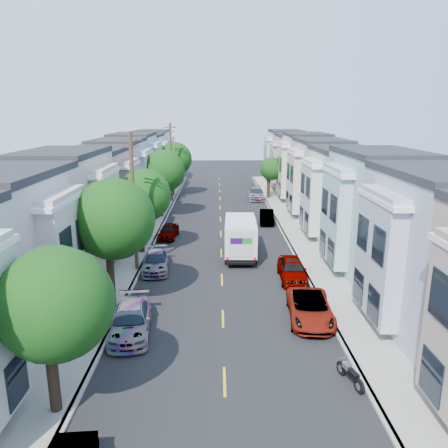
# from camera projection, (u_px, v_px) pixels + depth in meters

# --- Properties ---
(ground) EXTENTS (160.00, 160.00, 0.00)m
(ground) POSITION_uv_depth(u_px,v_px,m) (222.00, 280.00, 30.65)
(ground) COLOR black
(ground) RESTS_ON ground
(road_slab) EXTENTS (12.00, 70.00, 0.02)m
(road_slab) POSITION_uv_depth(u_px,v_px,m) (221.00, 226.00, 45.18)
(road_slab) COLOR black
(road_slab) RESTS_ON ground
(curb_left) EXTENTS (0.30, 70.00, 0.15)m
(curb_left) POSITION_uv_depth(u_px,v_px,m) (162.00, 226.00, 45.08)
(curb_left) COLOR gray
(curb_left) RESTS_ON ground
(curb_right) EXTENTS (0.30, 70.00, 0.15)m
(curb_right) POSITION_uv_depth(u_px,v_px,m) (279.00, 225.00, 45.25)
(curb_right) COLOR gray
(curb_right) RESTS_ON ground
(sidewalk_left) EXTENTS (2.60, 70.00, 0.15)m
(sidewalk_left) POSITION_uv_depth(u_px,v_px,m) (150.00, 226.00, 45.06)
(sidewalk_left) COLOR gray
(sidewalk_left) RESTS_ON ground
(sidewalk_right) EXTENTS (2.60, 70.00, 0.15)m
(sidewalk_right) POSITION_uv_depth(u_px,v_px,m) (291.00, 225.00, 45.26)
(sidewalk_right) COLOR gray
(sidewalk_right) RESTS_ON ground
(centerline) EXTENTS (0.12, 70.00, 0.01)m
(centerline) POSITION_uv_depth(u_px,v_px,m) (221.00, 226.00, 45.18)
(centerline) COLOR gold
(centerline) RESTS_ON ground
(townhouse_row_left) EXTENTS (5.00, 70.00, 8.50)m
(townhouse_row_left) POSITION_uv_depth(u_px,v_px,m) (113.00, 226.00, 45.03)
(townhouse_row_left) COLOR silver
(townhouse_row_left) RESTS_ON ground
(townhouse_row_right) EXTENTS (5.00, 70.00, 8.50)m
(townhouse_row_right) POSITION_uv_depth(u_px,v_px,m) (328.00, 226.00, 45.34)
(townhouse_row_right) COLOR silver
(townhouse_row_right) RESTS_ON ground
(tree_a) EXTENTS (4.28, 4.28, 6.74)m
(tree_a) POSITION_uv_depth(u_px,v_px,m) (53.00, 304.00, 15.96)
(tree_a) COLOR black
(tree_a) RESTS_ON ground
(tree_b) EXTENTS (4.70, 4.70, 7.85)m
(tree_b) POSITION_uv_depth(u_px,v_px,m) (112.00, 219.00, 24.89)
(tree_b) COLOR black
(tree_b) RESTS_ON ground
(tree_c) EXTENTS (4.32, 4.32, 7.08)m
(tree_c) POSITION_uv_depth(u_px,v_px,m) (143.00, 196.00, 35.24)
(tree_c) COLOR black
(tree_c) RESTS_ON ground
(tree_d) EXTENTS (4.70, 4.70, 7.55)m
(tree_d) POSITION_uv_depth(u_px,v_px,m) (163.00, 171.00, 47.75)
(tree_d) COLOR black
(tree_d) RESTS_ON ground
(tree_e) EXTENTS (4.70, 4.70, 7.53)m
(tree_e) POSITION_uv_depth(u_px,v_px,m) (174.00, 159.00, 60.35)
(tree_e) COLOR black
(tree_e) RESTS_ON ground
(tree_far_r) EXTENTS (3.10, 3.10, 5.63)m
(tree_far_r) POSITION_uv_depth(u_px,v_px,m) (271.00, 169.00, 58.65)
(tree_far_r) COLOR black
(tree_far_r) RESTS_ON ground
(utility_pole_near) EXTENTS (1.60, 0.26, 10.00)m
(utility_pole_near) POSITION_uv_depth(u_px,v_px,m) (134.00, 203.00, 31.23)
(utility_pole_near) COLOR #42301E
(utility_pole_near) RESTS_ON ground
(utility_pole_far) EXTENTS (1.60, 0.26, 10.00)m
(utility_pole_far) POSITION_uv_depth(u_px,v_px,m) (171.00, 163.00, 56.42)
(utility_pole_far) COLOR #42301E
(utility_pole_far) RESTS_ON ground
(fedex_truck) EXTENTS (2.48, 6.44, 3.09)m
(fedex_truck) POSITION_uv_depth(u_px,v_px,m) (240.00, 235.00, 35.44)
(fedex_truck) COLOR silver
(fedex_truck) RESTS_ON ground
(lead_sedan) EXTENTS (2.26, 4.45, 1.38)m
(lead_sedan) POSITION_uv_depth(u_px,v_px,m) (246.00, 219.00, 45.10)
(lead_sedan) COLOR black
(lead_sedan) RESTS_ON ground
(parked_left_b) EXTENTS (2.52, 5.08, 1.47)m
(parked_left_b) POSITION_uv_depth(u_px,v_px,m) (131.00, 320.00, 23.05)
(parked_left_b) COLOR black
(parked_left_b) RESTS_ON ground
(parked_left_c) EXTENTS (2.26, 4.63, 1.35)m
(parked_left_c) POSITION_uv_depth(u_px,v_px,m) (156.00, 262.00, 32.35)
(parked_left_c) COLOR #B0B2B4
(parked_left_c) RESTS_ON ground
(parked_left_d) EXTENTS (1.93, 4.20, 1.32)m
(parked_left_d) POSITION_uv_depth(u_px,v_px,m) (168.00, 231.00, 40.72)
(parked_left_d) COLOR #481611
(parked_left_d) RESTS_ON ground
(parked_right_a) EXTENTS (2.76, 5.30, 1.42)m
(parked_right_a) POSITION_uv_depth(u_px,v_px,m) (310.00, 308.00, 24.53)
(parked_right_a) COLOR #4B4B4B
(parked_right_a) RESTS_ON ground
(parked_right_b) EXTENTS (1.94, 4.78, 1.54)m
(parked_right_b) POSITION_uv_depth(u_px,v_px,m) (292.00, 270.00, 30.45)
(parked_right_b) COLOR silver
(parked_right_b) RESTS_ON ground
(parked_right_c) EXTENTS (1.81, 4.25, 1.38)m
(parked_right_c) POSITION_uv_depth(u_px,v_px,m) (267.00, 217.00, 46.22)
(parked_right_c) COLOR black
(parked_right_c) RESTS_ON ground
(parked_right_d) EXTENTS (2.32, 5.16, 1.53)m
(parked_right_d) POSITION_uv_depth(u_px,v_px,m) (256.00, 194.00, 59.07)
(parked_right_d) COLOR black
(parked_right_d) RESTS_ON ground
(motorcycle) EXTENTS (0.28, 2.03, 0.80)m
(motorcycle) POSITION_uv_depth(u_px,v_px,m) (350.00, 374.00, 18.84)
(motorcycle) COLOR black
(motorcycle) RESTS_ON ground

